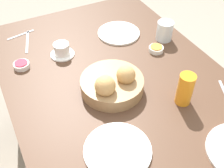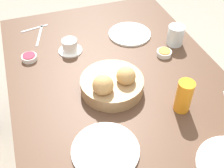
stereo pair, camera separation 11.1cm
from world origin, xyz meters
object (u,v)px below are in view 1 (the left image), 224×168
at_px(juice_glass, 185,89).
at_px(spoon_coffee, 21,35).
at_px(water_tumbler, 165,31).
at_px(coffee_cup, 62,50).
at_px(jam_bowl_honey, 156,49).
at_px(plate_near_right, 119,33).
at_px(fork_silver, 27,41).
at_px(plate_far_center, 118,150).
at_px(jam_bowl_berry, 22,65).
at_px(bread_basket, 112,84).

height_order(juice_glass, spoon_coffee, juice_glass).
height_order(water_tumbler, coffee_cup, water_tumbler).
distance_m(water_tumbler, jam_bowl_honey, 0.12).
relative_size(water_tumbler, coffee_cup, 0.86).
distance_m(plate_near_right, fork_silver, 0.46).
bearing_deg(jam_bowl_honey, plate_near_right, 23.04).
height_order(plate_far_center, water_tumbler, water_tumbler).
bearing_deg(jam_bowl_honey, fork_silver, 56.05).
xyz_separation_m(plate_near_right, water_tumbler, (-0.14, -0.18, 0.04)).
xyz_separation_m(coffee_cup, spoon_coffee, (0.25, 0.13, -0.03)).
height_order(plate_near_right, juice_glass, juice_glass).
distance_m(plate_near_right, plate_far_center, 0.69).
bearing_deg(jam_bowl_berry, coffee_cup, -89.09).
xyz_separation_m(fork_silver, spoon_coffee, (0.07, 0.01, 0.00)).
bearing_deg(spoon_coffee, plate_near_right, -115.81).
bearing_deg(plate_near_right, spoon_coffee, 64.19).
bearing_deg(jam_bowl_honey, coffee_cup, 66.84).
xyz_separation_m(coffee_cup, jam_bowl_berry, (-0.00, 0.19, -0.01)).
distance_m(bread_basket, juice_glass, 0.28).
bearing_deg(juice_glass, coffee_cup, 32.65).
relative_size(plate_near_right, coffee_cup, 1.92).
height_order(jam_bowl_honey, fork_silver, jam_bowl_honey).
bearing_deg(plate_far_center, plate_near_right, -28.35).
bearing_deg(plate_near_right, jam_bowl_berry, 94.34).
height_order(juice_glass, water_tumbler, juice_glass).
distance_m(juice_glass, jam_bowl_honey, 0.33).
relative_size(juice_glass, spoon_coffee, 0.93).
bearing_deg(spoon_coffee, jam_bowl_honey, -128.35).
height_order(water_tumbler, jam_bowl_berry, water_tumbler).
xyz_separation_m(bread_basket, coffee_cup, (0.31, 0.10, -0.01)).
distance_m(juice_glass, fork_silver, 0.80).
relative_size(plate_far_center, water_tumbler, 2.38).
bearing_deg(bread_basket, coffee_cup, 17.52).
distance_m(juice_glass, jam_bowl_berry, 0.70).
xyz_separation_m(plate_far_center, jam_bowl_honey, (0.40, -0.42, 0.01)).
relative_size(plate_far_center, jam_bowl_honey, 3.28).
height_order(plate_near_right, jam_bowl_berry, jam_bowl_berry).
distance_m(coffee_cup, jam_bowl_berry, 0.19).
relative_size(juice_glass, water_tumbler, 1.39).
relative_size(juice_glass, jam_bowl_berry, 1.92).
bearing_deg(juice_glass, plate_near_right, -0.06).
height_order(bread_basket, fork_silver, bread_basket).
xyz_separation_m(plate_near_right, juice_glass, (-0.52, 0.00, 0.06)).
bearing_deg(coffee_cup, fork_silver, 33.56).
bearing_deg(spoon_coffee, jam_bowl_berry, 167.52).
xyz_separation_m(bread_basket, jam_bowl_honey, (0.14, -0.30, -0.03)).
bearing_deg(fork_silver, jam_bowl_honey, -123.95).
xyz_separation_m(bread_basket, plate_near_right, (0.35, -0.21, -0.03)).
bearing_deg(bread_basket, plate_far_center, 156.33).
relative_size(plate_near_right, jam_bowl_berry, 3.09).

